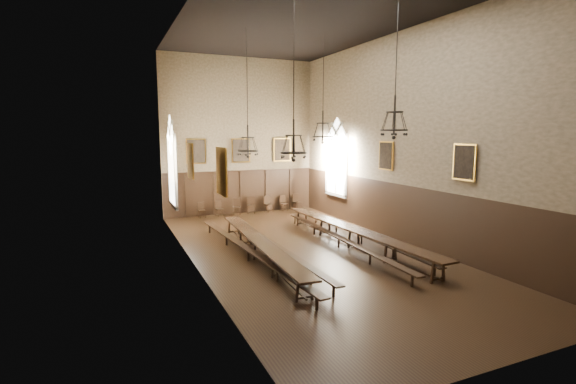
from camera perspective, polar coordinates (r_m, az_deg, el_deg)
floor at (r=16.87m, az=2.80°, el=-8.22°), size 9.00×18.00×0.02m
ceiling at (r=16.74m, az=3.04°, el=22.92°), size 9.00×18.00×0.02m
wall_back at (r=24.58m, az=-6.58°, el=7.54°), size 9.00×0.02×9.00m
wall_front at (r=9.06m, az=29.38°, el=5.58°), size 9.00×0.02×9.00m
wall_left at (r=14.73m, az=-13.11°, el=7.01°), size 0.02×18.00×9.00m
wall_right at (r=18.64m, az=15.52°, el=7.12°), size 0.02×18.00×9.00m
wainscot_panelling at (r=16.55m, az=2.83°, el=-4.03°), size 9.00×18.00×2.50m
table_left at (r=15.87m, az=-3.83°, el=-7.87°), size 1.11×9.45×0.74m
table_right at (r=17.65m, az=9.00°, el=-6.19°), size 1.16×10.26×0.80m
bench_left_outer at (r=15.71m, az=-5.47°, el=-8.29°), size 1.03×10.64×0.48m
bench_left_inner at (r=16.43m, az=-2.02°, el=-7.57°), size 0.38×10.11×0.45m
bench_right_inner at (r=17.52m, az=6.94°, el=-6.60°), size 0.73×10.41×0.47m
bench_right_outer at (r=18.22m, az=10.02°, el=-6.15°), size 0.56×9.76×0.44m
chair_1 at (r=23.87m, az=-11.70°, el=-2.83°), size 0.42×0.42×0.87m
chair_2 at (r=24.16m, az=-9.36°, el=-2.64°), size 0.45×0.45×0.86m
chair_3 at (r=24.39m, az=-7.02°, el=-2.43°), size 0.53×0.53×0.95m
chair_4 at (r=24.71m, az=-5.08°, el=-2.23°), size 0.55×0.55×1.00m
chair_5 at (r=25.10m, az=-2.68°, el=-2.06°), size 0.54×0.54×0.96m
chair_6 at (r=25.46m, az=-0.59°, el=-1.94°), size 0.46×0.46×0.93m
chair_7 at (r=25.78m, az=1.23°, el=-1.77°), size 0.49×0.49×0.99m
chandelier_back_left at (r=17.89m, az=-5.50°, el=6.65°), size 0.89×0.89×5.20m
chandelier_back_right at (r=18.94m, az=4.77°, el=8.40°), size 0.93×0.93×4.62m
chandelier_front_left at (r=13.00m, az=0.78°, el=6.88°), size 0.84×0.84×5.04m
chandelier_front_right at (r=14.78m, az=14.32°, el=9.25°), size 0.93×0.93×4.35m
portrait_back_0 at (r=23.84m, az=-12.47°, el=5.46°), size 1.10×0.12×1.40m
portrait_back_1 at (r=24.47m, az=-6.46°, el=5.67°), size 1.10×0.12×1.40m
portrait_back_2 at (r=25.36m, az=-0.82°, el=5.80°), size 1.10×0.12×1.40m
portrait_left_0 at (r=15.77m, az=-13.22°, el=4.15°), size 0.12×1.00×1.30m
portrait_left_1 at (r=11.39m, az=-9.08°, el=2.81°), size 0.12×1.00×1.30m
portrait_right_0 at (r=19.37m, az=13.26°, el=4.86°), size 0.12×1.00×1.30m
portrait_right_1 at (r=16.01m, az=22.96°, el=3.78°), size 0.12×1.00×1.30m
window_right at (r=23.17m, az=6.64°, el=4.78°), size 0.20×2.20×4.60m
window_left at (r=20.22m, az=-15.67°, el=4.05°), size 0.20×2.20×4.60m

